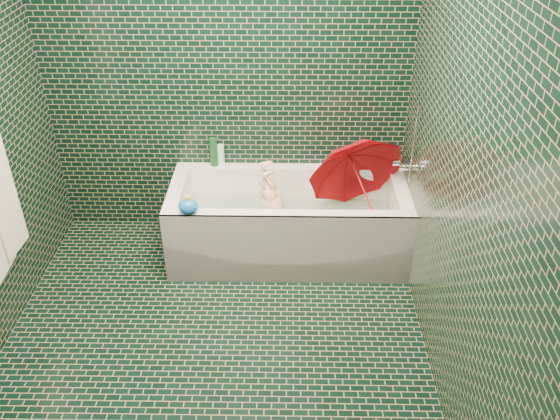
{
  "coord_description": "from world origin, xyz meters",
  "views": [
    {
      "loc": [
        0.45,
        -2.59,
        2.68
      ],
      "look_at": [
        0.39,
        0.82,
        0.49
      ],
      "focal_mm": 38.0,
      "sensor_mm": 36.0,
      "label": 1
    }
  ],
  "objects_px": {
    "child": "(278,216)",
    "rubber_duck": "(369,163)",
    "bathtub": "(288,229)",
    "umbrella": "(361,185)",
    "bath_toy": "(188,206)"
  },
  "relations": [
    {
      "from": "umbrella",
      "to": "bathtub",
      "type": "bearing_deg",
      "value": 171.84
    },
    {
      "from": "bath_toy",
      "to": "umbrella",
      "type": "bearing_deg",
      "value": 16.43
    },
    {
      "from": "child",
      "to": "umbrella",
      "type": "height_order",
      "value": "umbrella"
    },
    {
      "from": "bathtub",
      "to": "rubber_duck",
      "type": "relative_size",
      "value": 16.79
    },
    {
      "from": "bathtub",
      "to": "bath_toy",
      "type": "height_order",
      "value": "bath_toy"
    },
    {
      "from": "bathtub",
      "to": "bath_toy",
      "type": "bearing_deg",
      "value": -154.06
    },
    {
      "from": "rubber_duck",
      "to": "child",
      "type": "bearing_deg",
      "value": -154.35
    },
    {
      "from": "bathtub",
      "to": "rubber_duck",
      "type": "distance_m",
      "value": 0.79
    },
    {
      "from": "rubber_duck",
      "to": "bath_toy",
      "type": "xyz_separation_m",
      "value": [
        -1.26,
        -0.66,
        0.02
      ]
    },
    {
      "from": "bathtub",
      "to": "rubber_duck",
      "type": "height_order",
      "value": "rubber_duck"
    },
    {
      "from": "bathtub",
      "to": "child",
      "type": "bearing_deg",
      "value": 161.82
    },
    {
      "from": "child",
      "to": "rubber_duck",
      "type": "height_order",
      "value": "rubber_duck"
    },
    {
      "from": "bathtub",
      "to": "child",
      "type": "xyz_separation_m",
      "value": [
        -0.08,
        0.03,
        0.1
      ]
    },
    {
      "from": "bath_toy",
      "to": "bathtub",
      "type": "bearing_deg",
      "value": 26.91
    },
    {
      "from": "rubber_duck",
      "to": "bath_toy",
      "type": "bearing_deg",
      "value": -151.38
    }
  ]
}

